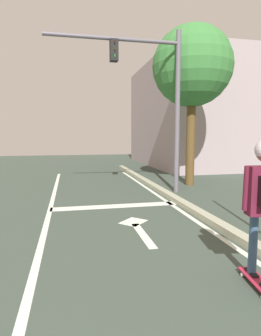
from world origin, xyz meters
name	(u,v)px	position (x,y,z in m)	size (l,w,h in m)	color
lane_line_center	(38,258)	(0.02, 6.00, 0.00)	(0.12, 20.00, 0.01)	silver
lane_line_curbside	(227,242)	(3.28, 6.00, 0.00)	(0.12, 20.00, 0.01)	silver
stop_bar	(115,206)	(1.72, 8.98, 0.00)	(3.41, 0.40, 0.01)	silver
lane_arrow_stem	(143,235)	(1.89, 6.66, 0.00)	(0.16, 1.40, 0.01)	silver
lane_arrow_head	(133,222)	(1.89, 7.51, 0.00)	(0.56, 0.44, 0.01)	silver
curb_strip	(239,237)	(3.53, 6.00, 0.07)	(0.24, 24.00, 0.14)	#A0A38A
skateboard	(259,282)	(2.84, 4.53, 0.06)	(0.33, 0.83, 0.07)	#B2243D
traffic_signal_mast	(151,84)	(3.14, 10.48, 3.53)	(4.28, 0.34, 5.26)	slate
roadside_tree	(192,67)	(5.09, 11.70, 4.43)	(2.97, 2.97, 5.96)	brown
building_block	(238,116)	(11.73, 18.97, 3.23)	(12.61, 9.68, 6.45)	#9F8E92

